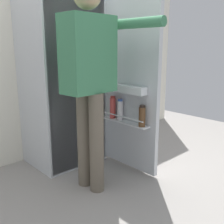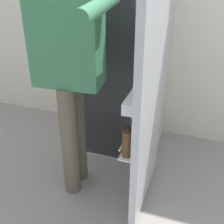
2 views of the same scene
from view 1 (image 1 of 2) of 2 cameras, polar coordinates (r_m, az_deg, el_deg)
ground_plane at (r=2.59m, az=-3.30°, el=-13.66°), size 5.43×5.43×0.00m
kitchen_wall at (r=3.03m, az=-14.79°, el=16.14°), size 4.40×0.10×2.68m
refrigerator at (r=2.73m, az=-9.78°, el=6.99°), size 0.73×1.24×1.76m
person at (r=2.12m, az=-4.82°, el=8.90°), size 0.58×0.73×1.68m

